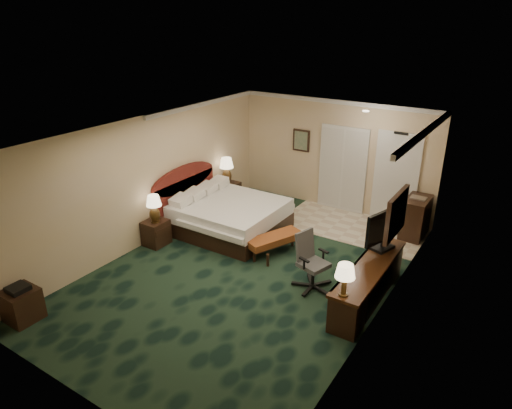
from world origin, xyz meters
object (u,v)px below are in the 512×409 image
Objects in this scene: nightstand_near at (156,233)px; minibar at (416,217)px; desk at (368,283)px; side_table at (22,305)px; bed at (230,217)px; nightstand_far at (228,194)px; lamp_far at (227,171)px; bed_bench at (274,245)px; tv at (384,230)px; desk_chair at (314,262)px; lamp_near at (154,209)px.

minibar is at bearing 36.88° from nightstand_near.
side_table is at bearing -141.92° from desk.
bed is 3.67m from desk.
nightstand_far is (-0.92, 1.16, -0.04)m from bed.
bed is 1.67m from nightstand_near.
lamp_far is 5.63m from side_table.
bed_bench is at bearing -15.42° from bed.
tv is 2.32m from minibar.
desk_chair is (3.51, -2.25, 0.22)m from nightstand_far.
desk is 0.98m from desk_chair.
desk is at bearing 5.96° from lamp_near.
minibar reaches higher than bed.
nightstand_near is (-0.94, -1.38, -0.07)m from bed.
bed is at bearing 165.20° from desk.
side_table is at bearing -89.83° from nightstand_far.
nightstand_far is 4.53m from minibar.
lamp_far is 1.23× the size of side_table.
desk is at bearing -25.12° from nightstand_far.
nightstand_near is at bearing -174.38° from desk.
lamp_far is at bearing 128.95° from bed.
bed is at bearing 78.48° from side_table.
nightstand_near is at bearing -90.03° from lamp_far.
minibar is (0.95, 3.08, -0.08)m from desk_chair.
lamp_near is (-0.90, -1.40, 0.49)m from bed.
tv reaches higher than desk_chair.
desk_chair reaches higher than side_table.
bed_bench is 1.25× the size of tv.
desk reaches higher than nightstand_far.
desk is (4.49, 0.44, 0.07)m from nightstand_near.
lamp_near is 5.60m from minibar.
minibar reaches higher than nightstand_near.
bed_bench is (2.31, 1.00, -0.07)m from nightstand_near.
lamp_near is 1.11× the size of side_table.
minibar is (4.48, 0.82, -0.49)m from lamp_far.
lamp_near is 2.57m from lamp_far.
nightstand_near is 4.66m from tv.
tv is 0.92× the size of desk_chair.
desk is (4.46, -2.09, 0.04)m from nightstand_far.
tv is 1.35m from desk_chair.
lamp_near is at bearing -29.92° from nightstand_near.
nightstand_far is 0.50× the size of bed_bench.
lamp_near reaches higher than desk.
desk_chair is at bearing 5.07° from lamp_near.
nightstand_near is 1.01× the size of side_table.
lamp_far reaches higher than side_table.
bed is at bearing -150.71° from minibar.
bed_bench is 2.23× the size of side_table.
bed_bench is (2.27, 1.02, -0.63)m from lamp_near.
tv reaches higher than nightstand_far.
bed_bench is at bearing 166.54° from desk_chair.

